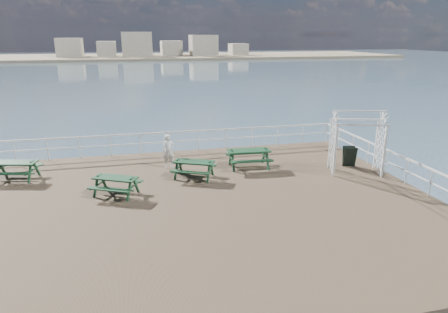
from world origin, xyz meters
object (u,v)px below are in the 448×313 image
(picnic_table_b, at_px, (116,182))
(picnic_table_a, at_px, (15,167))
(picnic_table_d, at_px, (194,166))
(trellis_arbor, at_px, (357,145))
(picnic_table_c, at_px, (249,155))
(person, at_px, (169,151))

(picnic_table_b, bearing_deg, picnic_table_a, 174.07)
(picnic_table_d, xyz_separation_m, trellis_arbor, (7.02, -0.96, 0.70))
(picnic_table_a, bearing_deg, picnic_table_c, 9.42)
(picnic_table_a, height_order, picnic_table_b, picnic_table_a)
(picnic_table_a, relative_size, person, 1.32)
(picnic_table_d, bearing_deg, person, 146.10)
(picnic_table_d, bearing_deg, picnic_table_b, -133.45)
(picnic_table_b, xyz_separation_m, picnic_table_d, (3.19, 1.21, 0.01))
(picnic_table_b, xyz_separation_m, trellis_arbor, (10.21, 0.24, 0.72))
(picnic_table_b, relative_size, person, 1.34)
(trellis_arbor, bearing_deg, picnic_table_b, -161.81)
(picnic_table_d, distance_m, trellis_arbor, 7.12)
(picnic_table_a, height_order, picnic_table_c, picnic_table_c)
(trellis_arbor, relative_size, person, 1.78)
(picnic_table_c, bearing_deg, picnic_table_a, 178.96)
(trellis_arbor, xyz_separation_m, person, (-7.93, 2.52, -0.45))
(picnic_table_c, height_order, person, person)
(picnic_table_d, bearing_deg, picnic_table_c, 42.37)
(person, bearing_deg, picnic_table_d, -67.98)
(picnic_table_c, bearing_deg, person, 171.34)
(picnic_table_b, distance_m, picnic_table_d, 3.41)
(picnic_table_b, xyz_separation_m, person, (2.29, 2.76, 0.26))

